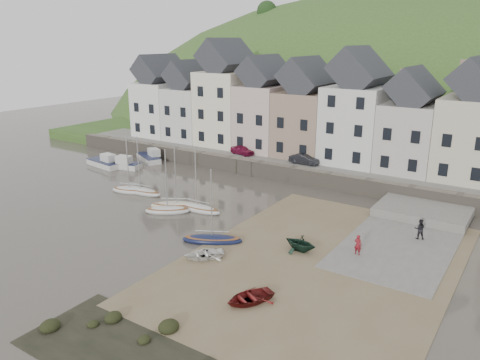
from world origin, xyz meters
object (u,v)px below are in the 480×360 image
Objects in this scene: rowboat_green at (300,242)px; rowboat_red at (249,297)px; sailboat_0 at (140,191)px; rowboat_white at (204,254)px; car_right at (304,159)px; person_dark at (420,229)px; car_left at (242,150)px; person_red at (358,245)px.

rowboat_green is 0.82× the size of rowboat_red.
sailboat_0 is at bearing -93.79° from rowboat_green.
rowboat_white is (15.20, -8.60, 0.12)m from sailboat_0.
rowboat_green is at bearing -154.14° from car_right.
rowboat_green is at bearing 27.19° from person_dark.
rowboat_red is at bearing 10.61° from rowboat_green.
rowboat_white is 0.90× the size of car_left.
rowboat_red reaches higher than rowboat_white.
sailboat_0 is 24.65m from person_red.
person_dark is at bearing 141.60° from rowboat_green.
rowboat_red is 16.91m from person_dark.
car_left reaches higher than rowboat_red.
person_red is 6.42m from person_dark.
rowboat_white is 0.85× the size of car_right.
rowboat_green is at bearing -124.23° from car_left.
sailboat_0 is at bearing -179.16° from car_left.
sailboat_0 is 27.97m from person_dark.
rowboat_red is 28.65m from car_right.
rowboat_white is 1.79× the size of person_dark.
sailboat_0 reaches higher than car_left.
person_red is at bearing 76.51° from rowboat_white.
car_right reaches higher than rowboat_green.
sailboat_0 is at bearing -10.83° from person_dark.
person_red is 0.94× the size of person_dark.
rowboat_green is at bearing 83.91° from rowboat_white.
car_left reaches higher than person_red.
rowboat_green is 4.28m from person_red.
sailboat_0 reaches higher than person_dark.
car_right is at bearing -53.95° from person_dark.
rowboat_red is 10.57m from person_red.
car_left is at bearing -34.23° from person_red.
person_dark is 27.12m from car_left.
person_dark is at bearing -102.27° from car_left.
rowboat_red is at bearing -29.21° from sailboat_0.
rowboat_red is at bearing 12.37° from rowboat_white.
rowboat_green reaches higher than rowboat_red.
rowboat_green is 10.15m from person_dark.
person_dark is at bearing -115.27° from person_red.
rowboat_red is 1.87× the size of person_dark.
person_red reaches higher than rowboat_white.
rowboat_white is 23.97m from car_right.
sailboat_0 reaches higher than rowboat_red.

